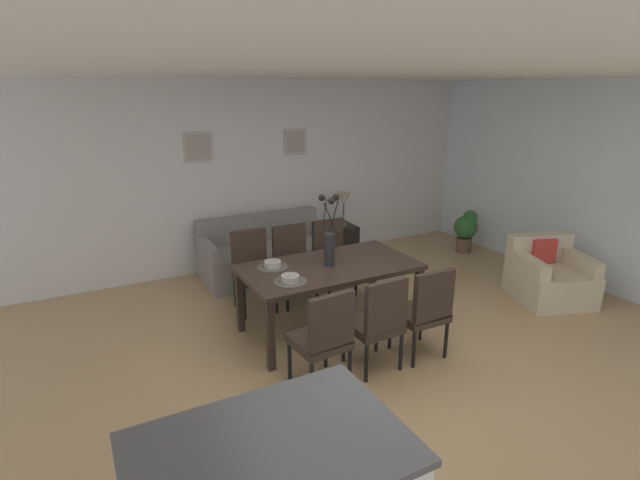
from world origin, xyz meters
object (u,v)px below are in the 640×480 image
Objects in this scene: dining_chair_near_right at (252,266)px; framed_picture_center at (295,142)px; dining_table at (329,272)px; bowl_near_left at (290,278)px; dining_chair_mid_right at (332,253)px; sofa at (267,255)px; armchair at (549,277)px; bowl_near_right at (273,263)px; dining_chair_mid_left at (425,309)px; dining_chair_far_left at (378,319)px; table_lamp at (344,202)px; potted_plant at (466,229)px; dining_chair_far_right at (293,260)px; side_table at (343,243)px; centerpiece_vase at (329,239)px; dining_chair_near_left at (324,335)px; framed_picture_left at (198,147)px.

dining_chair_near_right is 2.62× the size of framed_picture_center.
bowl_near_left is at bearing -158.13° from dining_table.
dining_table is at bearing -60.58° from dining_chair_near_right.
sofa is at bearing 118.54° from dining_chair_mid_right.
sofa is 3.62m from armchair.
bowl_near_right is at bearing 90.00° from bowl_near_left.
bowl_near_left is (-1.07, 0.68, 0.27)m from dining_chair_mid_left.
bowl_near_left is (-0.56, 0.66, 0.27)m from dining_chair_far_left.
dining_table is at bearing 21.87° from bowl_near_left.
dining_chair_far_left is 5.41× the size of bowl_near_right.
dining_table is at bearing -120.97° from dining_chair_mid_right.
bowl_near_right is at bearing -137.78° from table_lamp.
bowl_near_left and bowl_near_right have the same top height.
bowl_near_left is at bearing -158.20° from potted_plant.
side_table is at bearing 37.49° from dining_chair_far_right.
sofa is at bearing 139.15° from armchair.
dining_chair_mid_left is 1.25× the size of centerpiece_vase.
dining_chair_mid_left is 5.41× the size of bowl_near_right.
side_table is at bearing 65.42° from dining_chair_far_left.
dining_chair_near_left is 0.90× the size of armchair.
dining_chair_mid_right is 1.25× the size of centerpiece_vase.
bowl_near_left reaches higher than armchair.
dining_chair_near_left is 1.00× the size of dining_chair_far_left.
centerpiece_vase is (-0.53, 0.90, 0.51)m from dining_chair_mid_left.
framed_picture_left reaches higher than side_table.
sofa is at bearing 89.94° from dining_chair_far_left.
armchair is at bearing -11.44° from dining_table.
dining_chair_mid_left is 2.86m from side_table.
dining_chair_near_right is at bearing -82.26° from framed_picture_left.
table_lamp reaches higher than bowl_near_right.
dining_chair_mid_left is at bearing -59.56° from centerpiece_vase.
dining_chair_far_right is at bearing 64.18° from bowl_near_left.
dining_chair_far_right is (0.53, 1.77, 0.00)m from dining_chair_near_left.
armchair is (2.23, 0.34, -0.23)m from dining_chair_mid_left.
dining_chair_near_left is 1.81m from dining_chair_near_right.
dining_chair_near_right is 1.16m from bowl_near_left.
framed_picture_left is 1.40m from framed_picture_center.
framed_picture_center is (-2.05, 2.85, 1.46)m from armchair.
bowl_near_right is at bearing -148.26° from dining_chair_mid_right.
sofa is at bearing -33.81° from framed_picture_left.
side_table is (1.26, 1.85, -0.76)m from centerpiece_vase.
dining_table is 0.89m from dining_chair_far_left.
armchair is at bearing -102.24° from potted_plant.
framed_picture_center is at bearing 35.22° from sofa.
sofa is 1.25m from side_table.
dining_chair_far_left is at bearing -89.05° from centerpiece_vase.
dining_chair_near_left is at bearing -90.24° from bowl_near_right.
dining_chair_near_left is at bearing -123.30° from table_lamp.
dining_chair_near_right reaches higher than bowl_near_left.
sofa is 1.73× the size of armchair.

